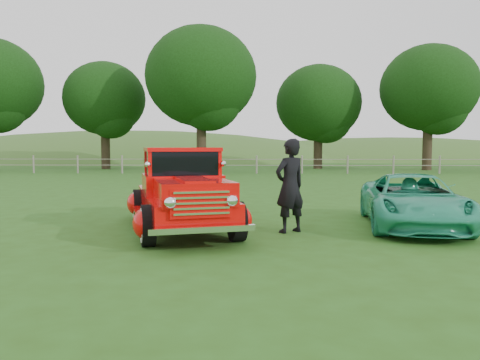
{
  "coord_description": "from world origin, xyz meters",
  "views": [
    {
      "loc": [
        -0.2,
        -8.98,
        1.81
      ],
      "look_at": [
        -0.5,
        1.2,
        1.07
      ],
      "focal_mm": 35.0,
      "sensor_mm": 36.0,
      "label": 1
    }
  ],
  "objects_px": {
    "tree_mid_west": "(105,99)",
    "teal_sedan": "(412,201)",
    "tree_near_west": "(201,77)",
    "man": "(290,186)",
    "tree_near_east": "(318,103)",
    "red_pickup": "(182,193)",
    "tree_mid_east": "(429,88)"
  },
  "relations": [
    {
      "from": "tree_near_east",
      "to": "tree_mid_west",
      "type": "bearing_deg",
      "value": -176.63
    },
    {
      "from": "man",
      "to": "teal_sedan",
      "type": "bearing_deg",
      "value": 160.07
    },
    {
      "from": "tree_mid_east",
      "to": "man",
      "type": "distance_m",
      "value": 29.5
    },
    {
      "from": "tree_near_east",
      "to": "tree_near_west",
      "type": "bearing_deg",
      "value": -156.04
    },
    {
      "from": "tree_mid_west",
      "to": "man",
      "type": "bearing_deg",
      "value": -65.25
    },
    {
      "from": "red_pickup",
      "to": "tree_mid_west",
      "type": "bearing_deg",
      "value": 93.75
    },
    {
      "from": "red_pickup",
      "to": "teal_sedan",
      "type": "xyz_separation_m",
      "value": [
        5.09,
        0.47,
        -0.2
      ]
    },
    {
      "from": "teal_sedan",
      "to": "man",
      "type": "height_order",
      "value": "man"
    },
    {
      "from": "tree_mid_east",
      "to": "teal_sedan",
      "type": "xyz_separation_m",
      "value": [
        -9.66,
        -25.53,
        -5.58
      ]
    },
    {
      "from": "tree_mid_east",
      "to": "tree_near_east",
      "type": "bearing_deg",
      "value": 165.96
    },
    {
      "from": "tree_near_east",
      "to": "man",
      "type": "height_order",
      "value": "tree_near_east"
    },
    {
      "from": "tree_near_west",
      "to": "man",
      "type": "relative_size",
      "value": 5.3
    },
    {
      "from": "tree_near_east",
      "to": "teal_sedan",
      "type": "distance_m",
      "value": 27.97
    },
    {
      "from": "tree_near_west",
      "to": "red_pickup",
      "type": "distance_m",
      "value": 24.84
    },
    {
      "from": "tree_mid_west",
      "to": "teal_sedan",
      "type": "relative_size",
      "value": 1.98
    },
    {
      "from": "tree_near_west",
      "to": "tree_near_east",
      "type": "distance_m",
      "value": 9.97
    },
    {
      "from": "tree_mid_east",
      "to": "red_pickup",
      "type": "xyz_separation_m",
      "value": [
        -14.75,
        -26.0,
        -5.38
      ]
    },
    {
      "from": "tree_near_west",
      "to": "man",
      "type": "distance_m",
      "value": 25.34
    },
    {
      "from": "tree_mid_west",
      "to": "teal_sedan",
      "type": "bearing_deg",
      "value": -59.96
    },
    {
      "from": "tree_mid_east",
      "to": "teal_sedan",
      "type": "distance_m",
      "value": 27.86
    },
    {
      "from": "teal_sedan",
      "to": "tree_mid_west",
      "type": "bearing_deg",
      "value": 128.23
    },
    {
      "from": "tree_near_east",
      "to": "tree_mid_east",
      "type": "xyz_separation_m",
      "value": [
        8.0,
        -2.0,
        0.93
      ]
    },
    {
      "from": "tree_mid_west",
      "to": "tree_mid_east",
      "type": "distance_m",
      "value": 25.03
    },
    {
      "from": "tree_near_east",
      "to": "man",
      "type": "distance_m",
      "value": 28.9
    },
    {
      "from": "tree_near_west",
      "to": "red_pickup",
      "type": "bearing_deg",
      "value": -84.65
    },
    {
      "from": "tree_near_west",
      "to": "teal_sedan",
      "type": "distance_m",
      "value": 25.42
    },
    {
      "from": "red_pickup",
      "to": "tree_near_east",
      "type": "bearing_deg",
      "value": 59.4
    },
    {
      "from": "tree_near_east",
      "to": "teal_sedan",
      "type": "relative_size",
      "value": 1.95
    },
    {
      "from": "red_pickup",
      "to": "man",
      "type": "distance_m",
      "value": 2.33
    },
    {
      "from": "tree_near_east",
      "to": "red_pickup",
      "type": "height_order",
      "value": "tree_near_east"
    },
    {
      "from": "tree_mid_west",
      "to": "man",
      "type": "distance_m",
      "value": 30.34
    },
    {
      "from": "red_pickup",
      "to": "teal_sedan",
      "type": "distance_m",
      "value": 5.12
    }
  ]
}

